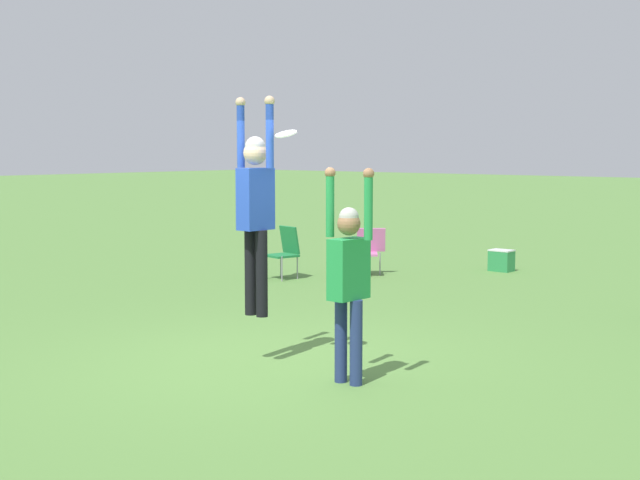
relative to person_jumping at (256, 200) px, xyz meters
name	(u,v)px	position (x,y,z in m)	size (l,w,h in m)	color
ground_plane	(272,362)	(0.11, 0.11, -1.70)	(120.00, 120.00, 0.00)	#56843D
person_jumping	(256,200)	(0.00, 0.00, 0.00)	(0.52, 0.37, 2.24)	black
person_defending	(349,271)	(1.25, -0.03, -0.62)	(0.56, 0.41, 2.04)	navy
frisbee	(286,134)	(0.42, 0.01, 0.66)	(0.22, 0.21, 0.08)	white
camping_chair_0	(285,249)	(-3.85, 4.60, -1.18)	(0.54, 0.58, 0.89)	gray
camping_chair_3	(367,248)	(-3.07, 5.86, -1.23)	(0.70, 0.78, 0.82)	gray
cooler_box	(501,260)	(-1.49, 7.81, -1.50)	(0.41, 0.30, 0.39)	#2D8C4C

